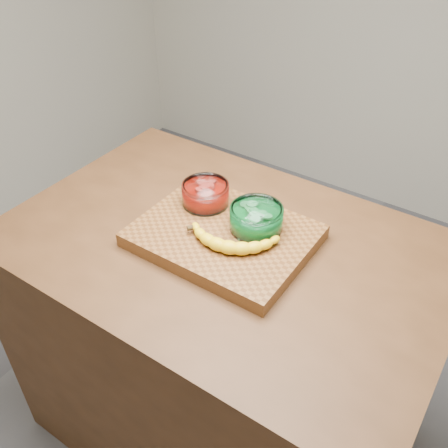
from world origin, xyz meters
The scene contains 6 objects.
ground centered at (0.00, 0.00, 0.00)m, with size 3.50×3.50×0.00m, color #555559.
counter centered at (0.00, 0.00, 0.45)m, with size 1.20×0.80×0.90m, color #4D2E17.
cutting_board centered at (0.00, 0.00, 0.92)m, with size 0.45×0.35×0.04m, color brown.
bowl_red centered at (-0.11, 0.07, 0.97)m, with size 0.13×0.13×0.06m.
bowl_green centered at (0.07, 0.05, 0.97)m, with size 0.14×0.14×0.07m.
banana centered at (0.04, -0.03, 0.96)m, with size 0.26×0.16×0.04m, color yellow, non-canonical shape.
Camera 1 is at (0.58, -0.85, 1.76)m, focal length 40.00 mm.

